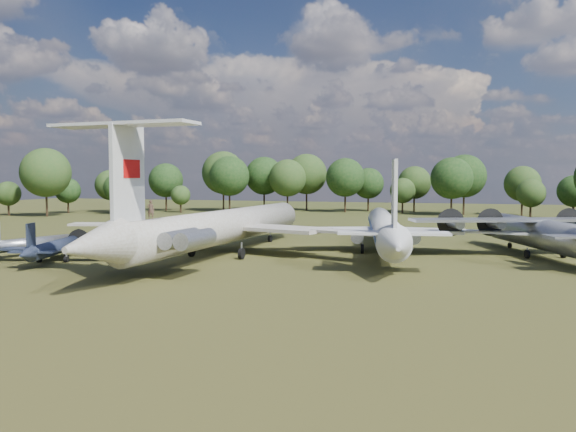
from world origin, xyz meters
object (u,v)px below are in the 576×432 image
(tu104_jet, at_px, (385,234))
(small_prop_northwest, at_px, (33,246))
(il62_airliner, at_px, (224,233))
(an12_transport, at_px, (542,238))
(person_on_il62, at_px, (151,209))
(small_prop_west, at_px, (54,251))

(tu104_jet, distance_m, small_prop_northwest, 44.36)
(il62_airliner, distance_m, an12_transport, 38.76)
(tu104_jet, height_order, person_on_il62, person_on_il62)
(an12_transport, bearing_deg, il62_airliner, 174.92)
(an12_transport, height_order, small_prop_west, an12_transport)
(il62_airliner, height_order, person_on_il62, person_on_il62)
(small_prop_northwest, bearing_deg, il62_airliner, 33.23)
(il62_airliner, relative_size, small_prop_northwest, 3.80)
(small_prop_west, distance_m, person_on_il62, 17.51)
(tu104_jet, xyz_separation_m, small_prop_northwest, (-41.68, -15.13, -1.31))
(il62_airliner, height_order, tu104_jet, il62_airliner)
(an12_transport, relative_size, person_on_il62, 19.24)
(an12_transport, distance_m, person_on_il62, 46.38)
(an12_transport, relative_size, small_prop_northwest, 2.31)
(il62_airliner, xyz_separation_m, tu104_jet, (18.71, 8.39, -0.42))
(small_prop_northwest, xyz_separation_m, person_on_il62, (22.22, -9.17, 5.49))
(small_prop_northwest, height_order, person_on_il62, person_on_il62)
(small_prop_west, xyz_separation_m, small_prop_northwest, (-6.40, 3.91, -0.11))
(small_prop_west, height_order, person_on_il62, person_on_il62)
(tu104_jet, bearing_deg, small_prop_west, -161.83)
(tu104_jet, relative_size, an12_transport, 1.38)
(an12_transport, height_order, person_on_il62, person_on_il62)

